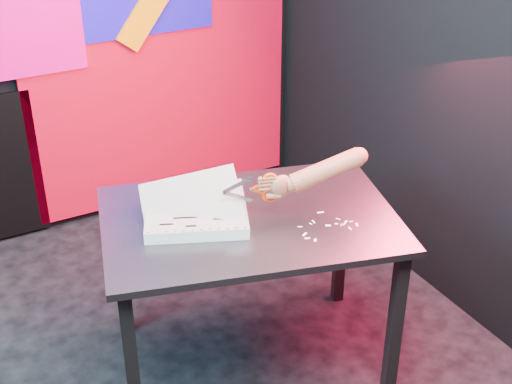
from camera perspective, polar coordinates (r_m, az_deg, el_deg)
room at (r=2.51m, az=-9.63°, el=8.10°), size 3.01×3.01×2.71m
backdrop at (r=3.99m, az=-15.68°, el=9.38°), size 2.88×0.05×2.08m
work_table at (r=2.92m, az=-0.53°, el=-3.57°), size 1.34×1.07×0.75m
printout_stack at (r=2.83m, az=-4.81°, el=-1.97°), size 0.48×0.43×0.21m
scissors at (r=2.78m, az=0.79°, el=0.33°), size 0.22×0.07×0.13m
hand_forearm at (r=2.81m, az=5.01°, el=1.56°), size 0.42×0.16×0.18m
paper_clippings at (r=2.82m, az=5.77°, el=-2.72°), size 0.25×0.18×0.00m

